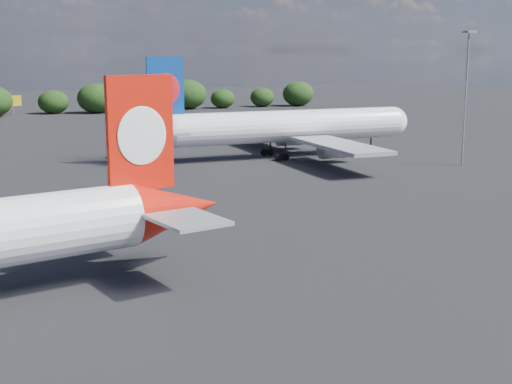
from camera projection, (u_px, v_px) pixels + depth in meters
name	position (u px, v px, depth m)	size (l,w,h in m)	color
china_southern_airliner	(279.00, 127.00, 122.63)	(53.14, 50.45, 17.39)	white
floodlight_mast_near	(467.00, 79.00, 112.61)	(1.60, 1.60, 21.36)	gray
billboard_yellow	(12.00, 101.00, 205.56)	(5.00, 0.30, 5.50)	gold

